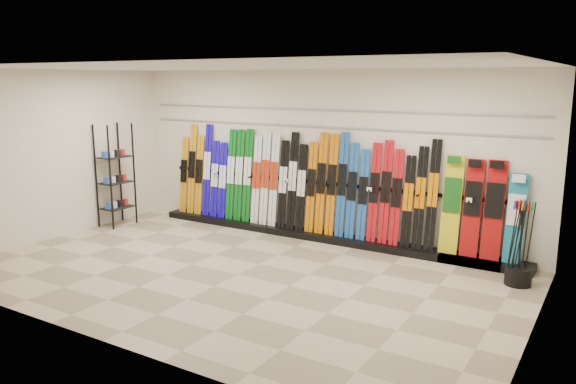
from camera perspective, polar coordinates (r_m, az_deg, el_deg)
The scene contains 13 objects.
floor at distance 8.39m, azimuth -5.12°, elevation -8.37°, with size 8.00×8.00×0.00m, color gray.
back_wall at distance 10.10m, azimuth 3.16°, elevation 3.82°, with size 8.00×8.00×0.00m, color beige.
left_wall at distance 10.86m, azimuth -22.58°, elevation 3.49°, with size 5.00×5.00×0.00m, color beige.
right_wall at distance 6.52m, azimuth 24.28°, elevation -1.42°, with size 5.00×5.00×0.00m, color beige.
ceiling at distance 7.90m, azimuth -5.51°, elevation 12.57°, with size 8.00×8.00×0.00m, color silver.
ski_rack_base at distance 10.11m, azimuth 3.61°, elevation -4.54°, with size 8.00×0.40×0.12m, color black.
skis at distance 10.26m, azimuth 0.45°, elevation 0.91°, with size 5.38×0.23×1.83m.
snowboards at distance 9.10m, azimuth 19.03°, elevation -1.74°, with size 1.24×0.24×1.55m.
accessory_rack at distance 11.43m, azimuth -17.14°, elevation 1.66°, with size 0.40×0.60×1.99m, color black.
pole_bin at distance 8.56m, azimuth 22.33°, elevation -7.91°, with size 0.37×0.37×0.25m, color black.
ski_poles at distance 8.43m, azimuth 22.46°, elevation -4.77°, with size 0.33×0.29×1.18m.
slatwall_rail_0 at distance 10.03m, azimuth 3.14°, elevation 6.64°, with size 7.60×0.02×0.03m, color gray.
slatwall_rail_1 at distance 10.01m, azimuth 3.16°, elevation 8.35°, with size 7.60×0.02×0.03m, color gray.
Camera 1 is at (4.71, -6.34, 2.83)m, focal length 35.00 mm.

